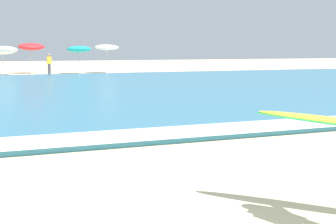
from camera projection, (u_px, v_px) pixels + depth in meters
The scene contains 6 objects.
surf_foam at pixel (16, 143), 10.09m from camera, with size 120.00×1.52×0.01m, color white.
beach_umbrella_4 at pixel (2, 50), 37.85m from camera, with size 2.14×2.19×2.21m.
beach_umbrella_5 at pixel (31, 47), 40.18m from camera, with size 2.01×2.04×2.44m.
beach_umbrella_6 at pixel (79, 49), 39.99m from camera, with size 1.85×1.88×2.19m.
beach_umbrella_7 at pixel (107, 47), 40.95m from camera, with size 1.87×1.89×2.32m.
beachgoer_near_row_left at pixel (49, 64), 37.94m from camera, with size 0.32×0.20×1.58m.
Camera 1 is at (-1.30, -3.49, 1.95)m, focal length 56.06 mm.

